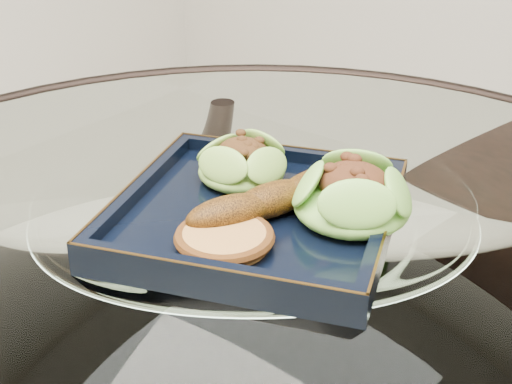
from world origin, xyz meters
The scene contains 6 objects.
dining_table centered at (0.00, 0.00, 0.60)m, with size 1.13×1.13×0.77m.
navy_plate centered at (-0.01, 0.01, 0.77)m, with size 0.27×0.27×0.02m, color black.
lettuce_wrap_left centered at (-0.06, 0.06, 0.80)m, with size 0.09×0.09×0.03m, color #61952B.
lettuce_wrap_right centered at (0.08, 0.06, 0.80)m, with size 0.11×0.11×0.04m, color #5EA630.
roasted_plantain centered at (0.01, 0.01, 0.80)m, with size 0.18×0.04×0.03m, color #5F340A.
crumb_patty centered at (0.01, -0.06, 0.79)m, with size 0.08×0.08×0.02m, color #CA7F43.
Camera 1 is at (0.38, -0.48, 1.13)m, focal length 50.00 mm.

